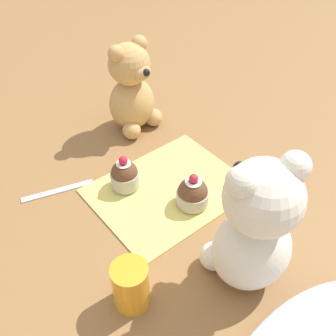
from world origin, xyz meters
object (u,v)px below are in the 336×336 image
(juice_glass, at_px, (131,285))
(teaspoon, at_px, (58,190))
(teddy_bear_cream, at_px, (255,227))
(cupcake_near_cream_bear, at_px, (193,193))
(cupcake_near_tan_bear, at_px, (125,175))
(teddy_bear_tan, at_px, (132,90))

(juice_glass, relative_size, teaspoon, 0.59)
(teddy_bear_cream, bearing_deg, teaspoon, -50.45)
(cupcake_near_cream_bear, xyz_separation_m, cupcake_near_tan_bear, (0.07, -0.11, 0.00))
(teddy_bear_tan, bearing_deg, cupcake_near_cream_bear, -109.99)
(cupcake_near_tan_bear, distance_m, juice_glass, 0.23)
(cupcake_near_tan_bear, height_order, juice_glass, juice_glass)
(cupcake_near_cream_bear, relative_size, teaspoon, 0.50)
(teddy_bear_tan, relative_size, teaspoon, 1.51)
(teddy_bear_cream, xyz_separation_m, cupcake_near_tan_bear, (0.03, -0.27, -0.08))
(teddy_bear_tan, distance_m, cupcake_near_tan_bear, 0.20)
(teddy_bear_cream, bearing_deg, cupcake_near_cream_bear, -84.71)
(teddy_bear_cream, xyz_separation_m, cupcake_near_cream_bear, (-0.03, -0.16, -0.08))
(teddy_bear_cream, distance_m, cupcake_near_cream_bear, 0.18)
(cupcake_near_tan_bear, bearing_deg, teddy_bear_tan, -130.09)
(teddy_bear_cream, xyz_separation_m, teddy_bear_tan, (-0.09, -0.41, -0.02))
(teddy_bear_cream, bearing_deg, cupcake_near_tan_bear, -65.50)
(cupcake_near_tan_bear, relative_size, juice_glass, 0.88)
(teddy_bear_cream, height_order, teaspoon, teddy_bear_cream)
(cupcake_near_tan_bear, bearing_deg, cupcake_near_cream_bear, 121.21)
(teddy_bear_tan, bearing_deg, teaspoon, -168.57)
(cupcake_near_cream_bear, height_order, juice_glass, juice_glass)
(teddy_bear_cream, height_order, juice_glass, teddy_bear_cream)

